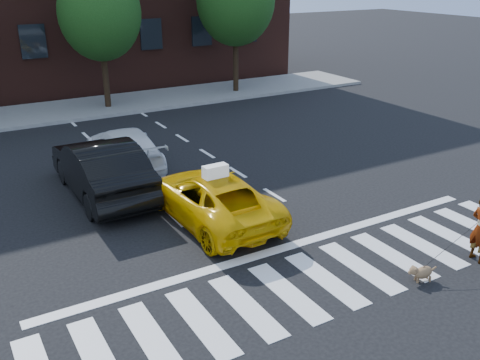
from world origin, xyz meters
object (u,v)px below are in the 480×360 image
object	(u,v)px
tree_mid	(99,2)
taxi	(212,197)
white_suv	(125,148)
dog	(421,272)
black_sedan	(101,168)

from	to	relation	value
tree_mid	taxi	distance (m)	13.86
white_suv	dog	distance (m)	10.54
black_sedan	dog	xyz separation A→B (m)	(4.49, -8.08, -0.63)
taxi	dog	xyz separation A→B (m)	(2.47, -4.94, -0.43)
white_suv	dog	size ratio (longest dim) A/B	7.20
black_sedan	white_suv	bearing A→B (deg)	-124.97
black_sedan	dog	bearing A→B (deg)	118.71
tree_mid	black_sedan	world-z (taller)	tree_mid
taxi	black_sedan	xyz separation A→B (m)	(-2.02, 3.14, 0.20)
taxi	dog	distance (m)	5.54
tree_mid	black_sedan	xyz separation A→B (m)	(-3.30, -10.00, -4.01)
tree_mid	dog	xyz separation A→B (m)	(1.19, -18.08, -4.63)
taxi	dog	world-z (taller)	taxi
tree_mid	white_suv	size ratio (longest dim) A/B	1.55
black_sedan	dog	distance (m)	9.27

